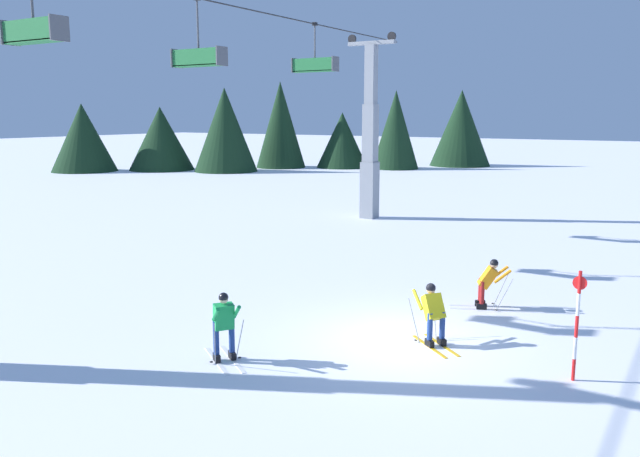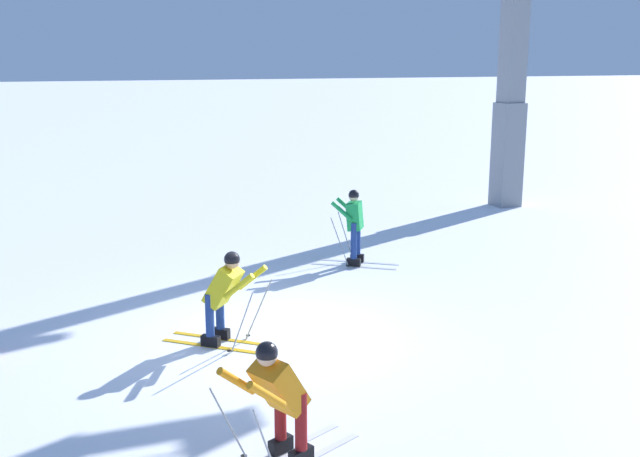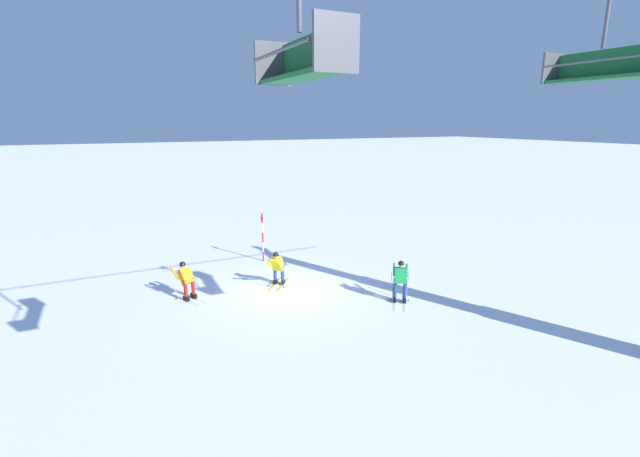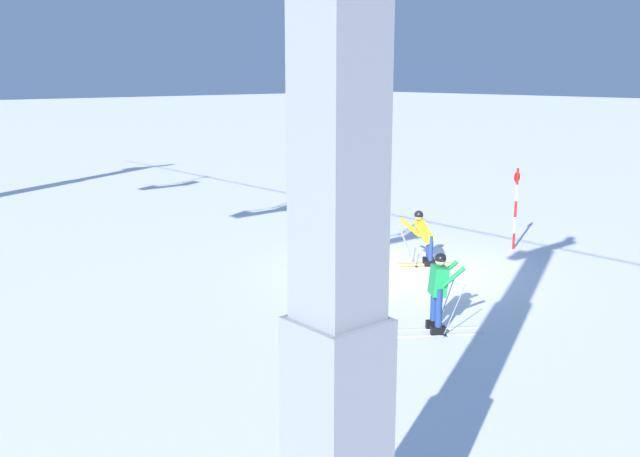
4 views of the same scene
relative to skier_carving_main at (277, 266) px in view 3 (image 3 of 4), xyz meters
name	(u,v)px [view 3 (image 3 of 4)]	position (x,y,z in m)	size (l,w,h in m)	color
ground_plane	(288,292)	(-0.12, 0.80, -0.83)	(260.00, 260.00, 0.00)	white
skier_carving_main	(277,266)	(0.00, 0.00, 0.00)	(1.44, 1.58, 1.58)	yellow
chairlift_seat_nearest	(603,64)	(-3.05, 9.99, 6.68)	(0.61, 2.09, 2.09)	black
chairlift_seat_second	(304,54)	(3.20, 9.99, 6.47)	(0.61, 2.09, 2.31)	black
trail_marker_pole	(263,236)	(-0.51, -3.28, 0.41)	(0.07, 0.28, 2.31)	red
skier_distant_uphill	(186,278)	(3.51, -0.22, -0.02)	(1.21, 1.74, 1.54)	white
skier_distant_downhill	(400,279)	(-3.44, 3.49, 0.06)	(1.37, 1.72, 1.59)	white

